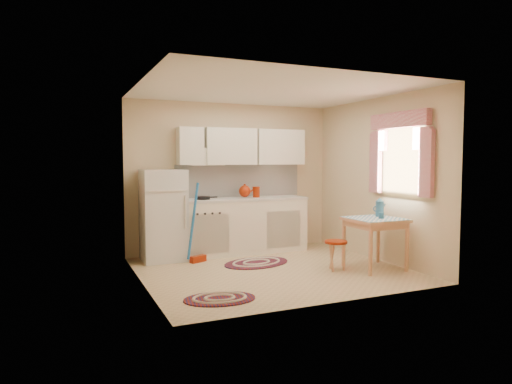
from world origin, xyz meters
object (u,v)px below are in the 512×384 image
at_px(fridge, 163,215).
at_px(base_cabinets, 239,227).
at_px(stool, 336,256).
at_px(table, 375,244).

bearing_deg(fridge, base_cabinets, 2.24).
xyz_separation_m(fridge, stool, (2.07, -1.62, -0.49)).
height_order(fridge, table, fridge).
height_order(base_cabinets, stool, base_cabinets).
bearing_deg(table, base_cabinets, 126.81).
bearing_deg(base_cabinets, table, -53.19).
height_order(fridge, base_cabinets, fridge).
xyz_separation_m(table, stool, (-0.56, 0.13, -0.15)).
bearing_deg(stool, table, -13.20).
relative_size(fridge, stool, 3.33).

